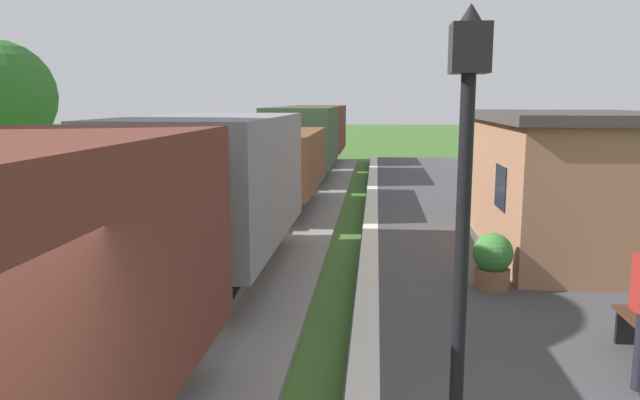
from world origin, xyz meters
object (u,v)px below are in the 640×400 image
(bench_down_platform, at_px, (489,189))
(lamp_post_near, at_px, (465,162))
(station_hut, at_px, (572,182))
(potted_planter, at_px, (493,260))
(freight_train, at_px, (274,157))

(bench_down_platform, height_order, lamp_post_near, lamp_post_near)
(station_hut, xyz_separation_m, lamp_post_near, (-3.23, -7.72, 1.15))
(station_hut, height_order, potted_planter, station_hut)
(station_hut, bearing_deg, bench_down_platform, 96.73)
(freight_train, xyz_separation_m, potted_planter, (4.79, -7.49, -0.91))
(station_hut, height_order, bench_down_platform, station_hut)
(freight_train, height_order, lamp_post_near, lamp_post_near)
(potted_planter, distance_m, lamp_post_near, 5.55)
(freight_train, bearing_deg, station_hut, -35.01)
(freight_train, distance_m, bench_down_platform, 6.26)
(station_hut, distance_m, lamp_post_near, 8.45)
(bench_down_platform, xyz_separation_m, lamp_post_near, (-2.60, -13.01, 2.08))
(station_hut, xyz_separation_m, potted_planter, (-2.01, -2.72, -0.93))
(station_hut, distance_m, potted_planter, 3.51)
(lamp_post_near, bearing_deg, station_hut, 67.30)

